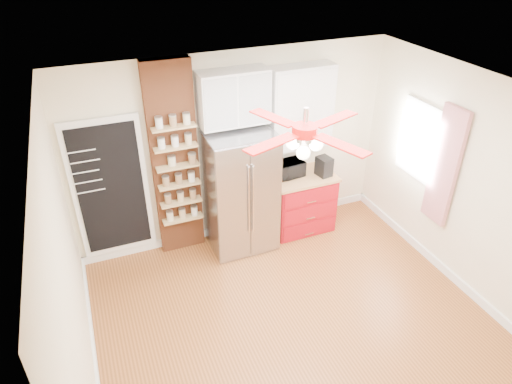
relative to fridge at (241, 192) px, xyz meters
name	(u,v)px	position (x,y,z in m)	size (l,w,h in m)	color
floor	(294,320)	(0.05, -1.63, -0.88)	(4.50, 4.50, 0.00)	#985726
ceiling	(307,102)	(0.05, -1.63, 1.83)	(4.50, 4.50, 0.00)	white
wall_back	(234,149)	(0.05, 0.37, 0.48)	(4.50, 0.02, 2.70)	#F5EAC5
wall_left	(69,283)	(-2.20, -1.63, 0.48)	(0.02, 4.00, 2.70)	#F5EAC5
wall_right	(468,186)	(2.30, -1.63, 0.48)	(0.02, 4.00, 2.70)	#F5EAC5
chalkboard	(111,189)	(-1.65, 0.33, 0.23)	(0.95, 0.05, 1.95)	white
brick_pillar	(175,162)	(-0.80, 0.29, 0.48)	(0.60, 0.16, 2.70)	brown
fridge	(241,192)	(0.00, 0.00, 0.00)	(0.90, 0.70, 1.75)	#A3A3A7
upper_glass_cabinet	(233,98)	(0.00, 0.20, 1.27)	(0.90, 0.35, 0.70)	white
red_cabinet	(301,202)	(0.97, 0.05, -0.42)	(0.94, 0.64, 0.90)	#A30C17
upper_shelf_unit	(300,107)	(0.97, 0.22, 1.00)	(0.90, 0.30, 1.15)	white
window	(420,141)	(2.28, -0.73, 0.68)	(0.04, 0.75, 1.05)	white
curtain	(445,167)	(2.23, -1.28, 0.57)	(0.06, 0.40, 1.55)	#B51828
ceiling_fan	(305,131)	(0.05, -1.63, 1.55)	(1.40, 1.40, 0.44)	silver
toaster_oven	(289,169)	(0.78, 0.12, 0.14)	(0.41, 0.28, 0.23)	black
coffee_maker	(324,166)	(1.26, -0.05, 0.16)	(0.18, 0.22, 0.28)	black
canister_left	(330,171)	(1.34, -0.08, 0.09)	(0.09, 0.09, 0.13)	#B21809
canister_right	(325,167)	(1.34, 0.06, 0.09)	(0.10, 0.10, 0.13)	red
pantry_jar_oats	(172,161)	(-0.86, 0.17, 0.56)	(0.10, 0.10, 0.12)	beige
pantry_jar_beans	(192,159)	(-0.60, 0.13, 0.56)	(0.10, 0.10, 0.13)	#906B49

